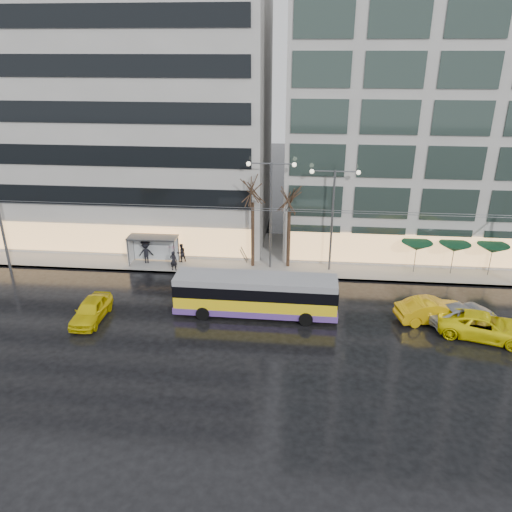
# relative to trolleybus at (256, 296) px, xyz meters

# --- Properties ---
(ground) EXTENTS (140.00, 140.00, 0.00)m
(ground) POSITION_rel_trolleybus_xyz_m (-1.53, -2.91, -1.42)
(ground) COLOR black
(ground) RESTS_ON ground
(sidewalk) EXTENTS (80.00, 10.00, 0.15)m
(sidewalk) POSITION_rel_trolleybus_xyz_m (0.47, 11.09, -1.35)
(sidewalk) COLOR gray
(sidewalk) RESTS_ON ground
(kerb) EXTENTS (80.00, 0.10, 0.15)m
(kerb) POSITION_rel_trolleybus_xyz_m (0.47, 6.14, -1.35)
(kerb) COLOR slate
(kerb) RESTS_ON ground
(building_left) EXTENTS (34.00, 14.00, 22.00)m
(building_left) POSITION_rel_trolleybus_xyz_m (-17.53, 16.09, 9.73)
(building_left) COLOR #A09E99
(building_left) RESTS_ON sidewalk
(building_right) EXTENTS (32.00, 14.00, 25.00)m
(building_right) POSITION_rel_trolleybus_xyz_m (17.47, 16.09, 11.23)
(building_right) COLOR #A09E99
(building_right) RESTS_ON sidewalk
(trolleybus) EXTENTS (11.38, 4.50, 5.26)m
(trolleybus) POSITION_rel_trolleybus_xyz_m (0.00, 0.00, 0.00)
(trolleybus) COLOR yellow
(trolleybus) RESTS_ON ground
(catenary) EXTENTS (42.24, 5.12, 7.00)m
(catenary) POSITION_rel_trolleybus_xyz_m (-0.53, 5.02, 2.83)
(catenary) COLOR #595B60
(catenary) RESTS_ON ground
(bus_shelter) EXTENTS (4.20, 1.60, 2.51)m
(bus_shelter) POSITION_rel_trolleybus_xyz_m (-9.91, 7.77, 0.54)
(bus_shelter) COLOR #595B60
(bus_shelter) RESTS_ON sidewalk
(street_lamp_near) EXTENTS (3.96, 0.36, 9.03)m
(street_lamp_near) POSITION_rel_trolleybus_xyz_m (0.47, 7.89, 4.57)
(street_lamp_near) COLOR #595B60
(street_lamp_near) RESTS_ON sidewalk
(street_lamp_far) EXTENTS (3.96, 0.36, 8.53)m
(street_lamp_far) POSITION_rel_trolleybus_xyz_m (5.47, 7.89, 4.29)
(street_lamp_far) COLOR #595B60
(street_lamp_far) RESTS_ON sidewalk
(tree_a) EXTENTS (3.20, 3.20, 8.40)m
(tree_a) POSITION_rel_trolleybus_xyz_m (-1.03, 8.09, 5.66)
(tree_a) COLOR black
(tree_a) RESTS_ON sidewalk
(tree_b) EXTENTS (3.20, 3.20, 7.70)m
(tree_b) POSITION_rel_trolleybus_xyz_m (1.97, 8.29, 4.97)
(tree_b) COLOR black
(tree_b) RESTS_ON sidewalk
(parasol_a) EXTENTS (2.50, 2.50, 2.65)m
(parasol_a) POSITION_rel_trolleybus_xyz_m (12.47, 8.09, 1.02)
(parasol_a) COLOR #595B60
(parasol_a) RESTS_ON sidewalk
(parasol_b) EXTENTS (2.50, 2.50, 2.65)m
(parasol_b) POSITION_rel_trolleybus_xyz_m (15.47, 8.09, 1.02)
(parasol_b) COLOR #595B60
(parasol_b) RESTS_ON sidewalk
(parasol_c) EXTENTS (2.50, 2.50, 2.65)m
(parasol_c) POSITION_rel_trolleybus_xyz_m (18.47, 8.09, 1.02)
(parasol_c) COLOR #595B60
(parasol_c) RESTS_ON sidewalk
(taxi_a) EXTENTS (1.82, 4.49, 1.53)m
(taxi_a) POSITION_rel_trolleybus_xyz_m (-11.23, -1.89, -0.66)
(taxi_a) COLOR yellow
(taxi_a) RESTS_ON ground
(taxi_b) EXTENTS (5.20, 2.76, 1.63)m
(taxi_b) POSITION_rel_trolleybus_xyz_m (12.18, 0.22, -0.61)
(taxi_b) COLOR #D49E0B
(taxi_b) RESTS_ON ground
(taxi_c) EXTENTS (6.28, 4.13, 1.61)m
(taxi_c) POSITION_rel_trolleybus_xyz_m (15.08, -1.56, -0.62)
(taxi_c) COLOR #FBEA0D
(taxi_c) RESTS_ON ground
(sedan_silver) EXTENTS (5.48, 3.96, 1.39)m
(sedan_silver) POSITION_rel_trolleybus_xyz_m (14.10, 0.09, -0.73)
(sedan_silver) COLOR #9D9CA1
(sedan_silver) RESTS_ON ground
(pedestrian_a) EXTENTS (1.07, 1.09, 2.19)m
(pedestrian_a) POSITION_rel_trolleybus_xyz_m (-7.53, 6.49, 0.17)
(pedestrian_a) COLOR black
(pedestrian_a) RESTS_ON sidewalk
(pedestrian_b) EXTENTS (1.02, 0.99, 1.65)m
(pedestrian_b) POSITION_rel_trolleybus_xyz_m (-7.31, 8.33, -0.45)
(pedestrian_b) COLOR black
(pedestrian_b) RESTS_ON sidewalk
(pedestrian_c) EXTENTS (1.34, 1.00, 2.11)m
(pedestrian_c) POSITION_rel_trolleybus_xyz_m (-10.28, 7.80, -0.15)
(pedestrian_c) COLOR black
(pedestrian_c) RESTS_ON sidewalk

